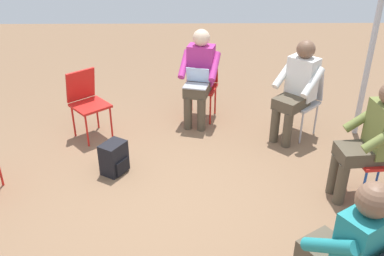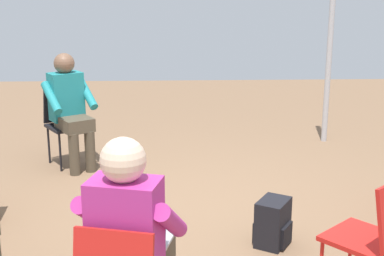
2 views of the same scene
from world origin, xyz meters
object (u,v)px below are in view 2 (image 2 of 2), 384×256
chair_southwest (375,234)px  person_in_teal (70,105)px  backpack_near_laptop_user (273,225)px  chair_northeast (65,120)px  person_with_laptop (132,237)px

chair_southwest → person_in_teal: 3.60m
chair_southwest → backpack_near_laptop_user: chair_southwest is taller
chair_northeast → person_in_teal: size_ratio=0.69×
chair_northeast → person_with_laptop: 3.45m
chair_southwest → person_in_teal: bearing=88.5°
chair_northeast → backpack_near_laptop_user: (-2.06, -1.94, -0.34)m
chair_southwest → person_with_laptop: 1.47m
chair_northeast → person_in_teal: person_in_teal is taller
chair_northeast → person_with_laptop: bearing=73.9°
chair_southwest → backpack_near_laptop_user: bearing=76.0°
chair_northeast → person_in_teal: bearing=90.0°
person_in_teal → chair_southwest: bearing=96.9°
chair_northeast → person_in_teal: (-0.14, -0.09, 0.20)m
person_with_laptop → person_in_teal: 3.29m
person_in_teal → person_with_laptop: bearing=73.0°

